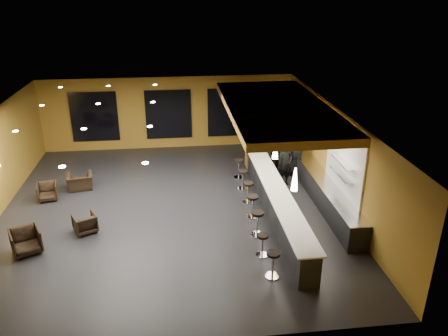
{
  "coord_description": "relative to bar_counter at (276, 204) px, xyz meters",
  "views": [
    {
      "loc": [
        0.27,
        -14.14,
        7.6
      ],
      "look_at": [
        2.0,
        0.5,
        1.3
      ],
      "focal_mm": 35.0,
      "sensor_mm": 36.0,
      "label": 1
    }
  ],
  "objects": [
    {
      "name": "staff_b",
      "position": [
        0.81,
        3.67,
        0.32
      ],
      "size": [
        0.93,
        0.81,
        1.65
      ],
      "primitive_type": "imported",
      "rotation": [
        0.0,
        0.0,
        -0.25
      ],
      "color": "black",
      "rests_on": "floor"
    },
    {
      "name": "bar_stool_3",
      "position": [
        -0.82,
        0.06,
        0.02
      ],
      "size": [
        0.41,
        0.41,
        0.82
      ],
      "rotation": [
        0.0,
        0.0,
        -0.36
      ],
      "color": "silver",
      "rests_on": "floor"
    },
    {
      "name": "wood_soffit",
      "position": [
        0.35,
        2.0,
        2.86
      ],
      "size": [
        3.6,
        8.0,
        0.28
      ],
      "primitive_type": "cube",
      "color": "#BA8736",
      "rests_on": "ceiling"
    },
    {
      "name": "window_left",
      "position": [
        -7.15,
        7.44,
        1.2
      ],
      "size": [
        2.2,
        0.06,
        2.4
      ],
      "primitive_type": "cube",
      "color": "black",
      "rests_on": "wall_back"
    },
    {
      "name": "window_center",
      "position": [
        -3.65,
        7.44,
        1.2
      ],
      "size": [
        2.2,
        0.06,
        2.4
      ],
      "primitive_type": "cube",
      "color": "black",
      "rests_on": "wall_back"
    },
    {
      "name": "wall_front",
      "position": [
        -3.65,
        -5.55,
        1.25
      ],
      "size": [
        12.0,
        0.1,
        3.5
      ],
      "primitive_type": "cube",
      "color": "olive",
      "rests_on": "floor"
    },
    {
      "name": "tile_backsplash",
      "position": [
        2.31,
        0.0,
        1.5
      ],
      "size": [
        0.06,
        3.2,
        2.4
      ],
      "primitive_type": "cube",
      "color": "white",
      "rests_on": "wall_right"
    },
    {
      "name": "bar_stool_6",
      "position": [
        -0.8,
        3.42,
        0.02
      ],
      "size": [
        0.41,
        0.41,
        0.82
      ],
      "rotation": [
        0.0,
        0.0,
        -0.35
      ],
      "color": "silver",
      "rests_on": "floor"
    },
    {
      "name": "bar_stool_2",
      "position": [
        -0.88,
        -1.12,
        0.04
      ],
      "size": [
        0.43,
        0.43,
        0.84
      ],
      "rotation": [
        0.0,
        0.0,
        0.11
      ],
      "color": "silver",
      "rests_on": "floor"
    },
    {
      "name": "pendant_1",
      "position": [
        0.0,
        0.5,
        1.85
      ],
      "size": [
        0.2,
        0.2,
        0.7
      ],
      "primitive_type": "cone",
      "color": "white",
      "rests_on": "wood_soffit"
    },
    {
      "name": "armchair_c",
      "position": [
        -8.26,
        2.3,
        -0.17
      ],
      "size": [
        0.84,
        0.85,
        0.66
      ],
      "primitive_type": "imported",
      "rotation": [
        0.0,
        0.0,
        0.2
      ],
      "color": "black",
      "rests_on": "floor"
    },
    {
      "name": "armchair_b",
      "position": [
        -6.46,
        -0.25,
        -0.18
      ],
      "size": [
        0.92,
        0.93,
        0.64
      ],
      "primitive_type": "imported",
      "rotation": [
        0.0,
        0.0,
        3.6
      ],
      "color": "black",
      "rests_on": "floor"
    },
    {
      "name": "bar_stool_0",
      "position": [
        -0.86,
        -3.32,
        0.01
      ],
      "size": [
        0.4,
        0.4,
        0.79
      ],
      "rotation": [
        0.0,
        0.0,
        -0.4
      ],
      "color": "silver",
      "rests_on": "floor"
    },
    {
      "name": "armchair_a",
      "position": [
        -8.02,
        -1.26,
        -0.12
      ],
      "size": [
        1.1,
        1.12,
        0.77
      ],
      "primitive_type": "imported",
      "rotation": [
        0.0,
        0.0,
        0.45
      ],
      "color": "black",
      "rests_on": "floor"
    },
    {
      "name": "prep_counter",
      "position": [
        2.0,
        0.5,
        -0.07
      ],
      "size": [
        0.7,
        6.0,
        0.86
      ],
      "primitive_type": "cube",
      "color": "black",
      "rests_on": "floor"
    },
    {
      "name": "pendant_2",
      "position": [
        0.0,
        3.0,
        1.85
      ],
      "size": [
        0.2,
        0.2,
        0.7
      ],
      "primitive_type": "cone",
      "color": "white",
      "rests_on": "wood_soffit"
    },
    {
      "name": "wall_shelf_upper",
      "position": [
        2.17,
        -0.2,
        1.55
      ],
      "size": [
        0.3,
        1.5,
        0.03
      ],
      "primitive_type": "cube",
      "color": "silver",
      "rests_on": "wall_right"
    },
    {
      "name": "bar_stool_1",
      "position": [
        -0.94,
        -2.28,
        -0.04
      ],
      "size": [
        0.36,
        0.36,
        0.72
      ],
      "rotation": [
        0.0,
        0.0,
        -0.14
      ],
      "color": "silver",
      "rests_on": "floor"
    },
    {
      "name": "ceiling",
      "position": [
        -3.65,
        1.0,
        3.05
      ],
      "size": [
        12.0,
        13.0,
        0.1
      ],
      "primitive_type": "cube",
      "color": "black"
    },
    {
      "name": "floor",
      "position": [
        -3.65,
        1.0,
        -0.55
      ],
      "size": [
        12.0,
        13.0,
        0.1
      ],
      "primitive_type": "cube",
      "color": "black",
      "rests_on": "ground"
    },
    {
      "name": "pendant_0",
      "position": [
        0.0,
        -2.0,
        1.85
      ],
      "size": [
        0.2,
        0.2,
        0.7
      ],
      "primitive_type": "cone",
      "color": "white",
      "rests_on": "wood_soffit"
    },
    {
      "name": "prep_top",
      "position": [
        2.0,
        0.5,
        0.39
      ],
      "size": [
        0.72,
        6.0,
        0.03
      ],
      "primitive_type": "cube",
      "color": "silver",
      "rests_on": "prep_counter"
    },
    {
      "name": "bar_counter",
      "position": [
        0.0,
        0.0,
        0.0
      ],
      "size": [
        0.6,
        8.0,
        1.0
      ],
      "primitive_type": "cube",
      "color": "black",
      "rests_on": "floor"
    },
    {
      "name": "staff_a",
      "position": [
        0.92,
        2.52,
        0.4
      ],
      "size": [
        0.75,
        0.61,
        1.79
      ],
      "primitive_type": "imported",
      "rotation": [
        0.0,
        0.0,
        0.31
      ],
      "color": "black",
      "rests_on": "floor"
    },
    {
      "name": "window_right",
      "position": [
        -0.65,
        7.44,
        1.2
      ],
      "size": [
        2.2,
        0.06,
        2.4
      ],
      "primitive_type": "cube",
      "color": "black",
      "rests_on": "wall_back"
    },
    {
      "name": "bar_stool_5",
      "position": [
        -0.81,
        2.34,
        0.0
      ],
      "size": [
        0.4,
        0.4,
        0.79
      ],
      "rotation": [
        0.0,
        0.0,
        0.14
      ],
      "color": "silver",
      "rests_on": "floor"
    },
    {
      "name": "wall_back",
      "position": [
        -3.65,
        7.55,
        1.25
      ],
      "size": [
        12.0,
        0.1,
        3.5
      ],
      "primitive_type": "cube",
      "color": "olive",
      "rests_on": "floor"
    },
    {
      "name": "bar_top",
      "position": [
        0.0,
        0.0,
        0.52
      ],
      "size": [
        0.78,
        8.1,
        0.05
      ],
      "primitive_type": "cube",
      "color": "white",
      "rests_on": "bar_counter"
    },
    {
      "name": "wall_shelf_lower",
      "position": [
        2.17,
        -0.2,
        1.1
      ],
      "size": [
        0.3,
        1.5,
        0.03
      ],
      "primitive_type": "cube",
      "color": "silver",
      "rests_on": "wall_right"
    },
    {
      "name": "staff_c",
      "position": [
        1.6,
        3.47,
        0.36
      ],
      "size": [
        0.99,
        0.84,
        1.72
      ],
      "primitive_type": "imported",
      "rotation": [
        0.0,
        0.0,
        0.42
      ],
      "color": "black",
      "rests_on": "floor"
    },
    {
      "name": "bar_stool_4",
      "position": [
        -0.78,
        1.18,
        0.01
      ],
      "size": [
        0.41,
        0.41,
        0.8
      ],
      "rotation": [
        0.0,
        0.0,
        -0.15
      ],
      "color": "silver",
      "rests_on": "floor"
    },
    {
      "name": "armchair_d",
      "position": [
        -7.22,
        3.11,
        -0.18
      ],
      "size": [
        1.1,
        1.0,
        0.63
      ],
      "primitive_type": "imported",
      "rotation": [
        0.0,
        0.0,
        3.32
      ],
      "color": "black",
      "rests_on": "floor"
    },
    {
      "name": "column",
      "position": [
        0.0,
        4.6,
        1.25
      ],
      "size": [
        0.6,
        0.6,
        3.5
      ],
      "primitive_type": "cube",
      "color": "#935F21",
      "rests_on": "floor"
    },
    {
      "name": "wall_right",
      "position": [
        2.4,
        1.0,
        1.25
      ],
      "size": [
        0.1,
        13.0,
        3.5
      ],
      "primitive_type": "cube",
      "color": "olive",
      "rests_on": "floor"
    }
  ]
}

